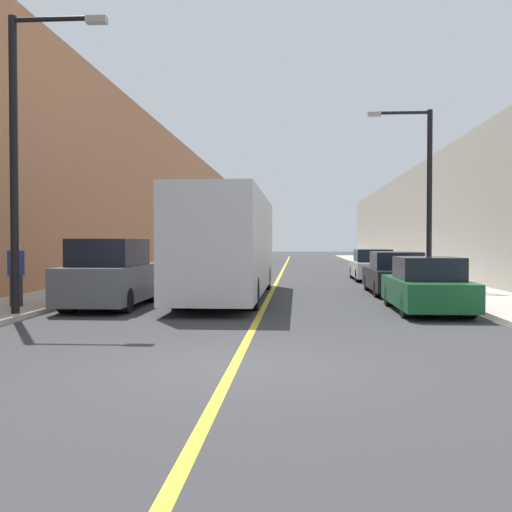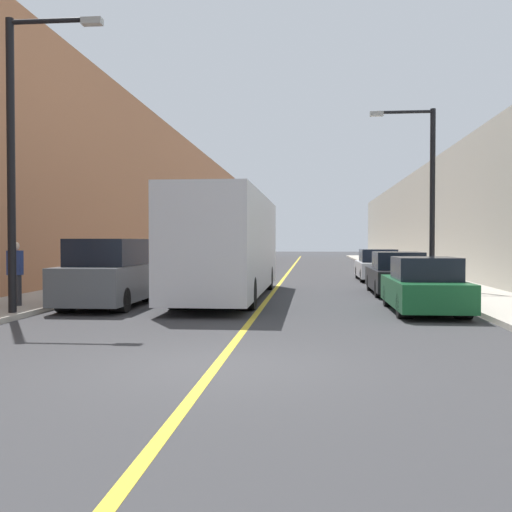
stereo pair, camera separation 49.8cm
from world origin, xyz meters
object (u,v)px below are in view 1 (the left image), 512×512
(pedestrian, at_px, (16,273))
(street_lamp_left, at_px, (22,145))
(bus, at_px, (229,244))
(street_lamp_right, at_px, (423,186))
(car_right_near, at_px, (427,287))
(parked_suv_left, at_px, (111,276))
(car_right_mid, at_px, (395,275))
(car_right_far, at_px, (372,266))

(pedestrian, bearing_deg, street_lamp_left, -58.71)
(bus, height_order, street_lamp_left, street_lamp_left)
(street_lamp_right, bearing_deg, pedestrian, -149.31)
(street_lamp_left, distance_m, street_lamp_right, 14.49)
(car_right_near, relative_size, street_lamp_left, 0.61)
(car_right_near, bearing_deg, bus, 148.12)
(parked_suv_left, bearing_deg, car_right_mid, 29.15)
(bus, bearing_deg, parked_suv_left, -135.81)
(street_lamp_left, bearing_deg, bus, 52.45)
(car_right_far, distance_m, street_lamp_right, 7.29)
(street_lamp_left, bearing_deg, parked_suv_left, 64.17)
(bus, distance_m, car_right_near, 6.88)
(street_lamp_right, relative_size, pedestrian, 3.82)
(car_right_mid, bearing_deg, car_right_far, 89.20)
(parked_suv_left, distance_m, car_right_far, 15.41)
(pedestrian, bearing_deg, street_lamp_right, 30.69)
(bus, xyz_separation_m, car_right_mid, (5.82, 1.96, -1.13))
(car_right_far, xyz_separation_m, pedestrian, (-11.26, -13.74, 0.37))
(car_right_near, relative_size, pedestrian, 2.51)
(car_right_near, bearing_deg, pedestrian, -176.63)
(car_right_near, distance_m, car_right_far, 13.08)
(car_right_far, relative_size, pedestrian, 2.68)
(parked_suv_left, xyz_separation_m, car_right_near, (8.85, -0.58, -0.24))
(car_right_near, distance_m, car_right_mid, 5.55)
(pedestrian, bearing_deg, car_right_near, 3.37)
(parked_suv_left, xyz_separation_m, pedestrian, (-2.25, -1.23, 0.14))
(car_right_far, bearing_deg, bus, -121.94)
(car_right_mid, distance_m, car_right_far, 7.54)
(bus, height_order, car_right_mid, bus)
(car_right_near, distance_m, street_lamp_right, 7.59)
(car_right_mid, bearing_deg, street_lamp_left, -143.00)
(car_right_mid, height_order, street_lamp_left, street_lamp_left)
(bus, distance_m, car_right_far, 11.25)
(street_lamp_left, bearing_deg, street_lamp_right, 37.71)
(car_right_near, relative_size, street_lamp_right, 0.66)
(parked_suv_left, height_order, car_right_mid, parked_suv_left)
(car_right_near, bearing_deg, car_right_far, 89.31)
(parked_suv_left, bearing_deg, street_lamp_left, -115.83)
(street_lamp_left, bearing_deg, pedestrian, 121.29)
(car_right_near, height_order, street_lamp_left, street_lamp_left)
(car_right_near, xyz_separation_m, street_lamp_left, (-10.18, -2.17, 3.60))
(car_right_near, bearing_deg, street_lamp_left, -167.99)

